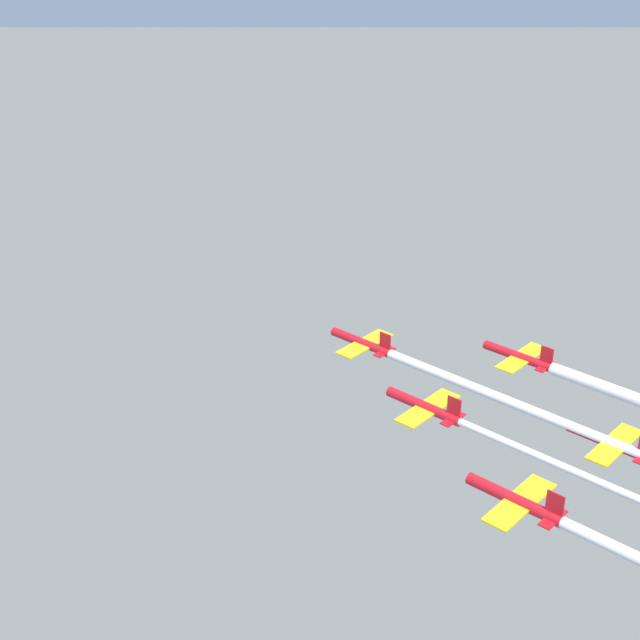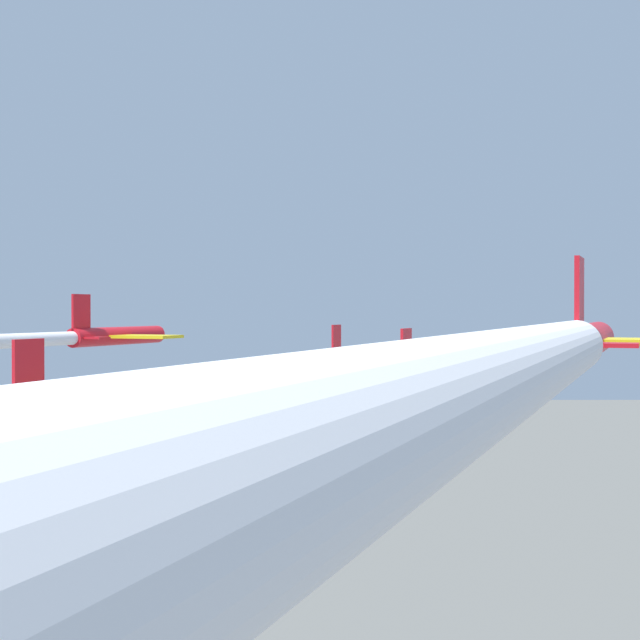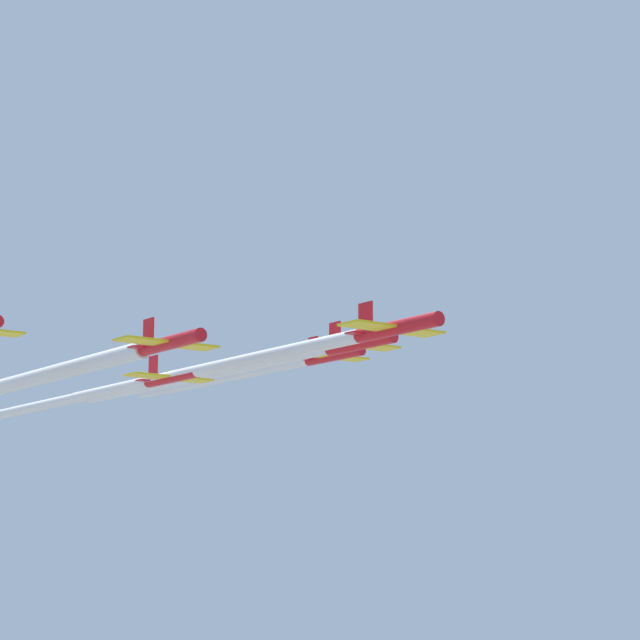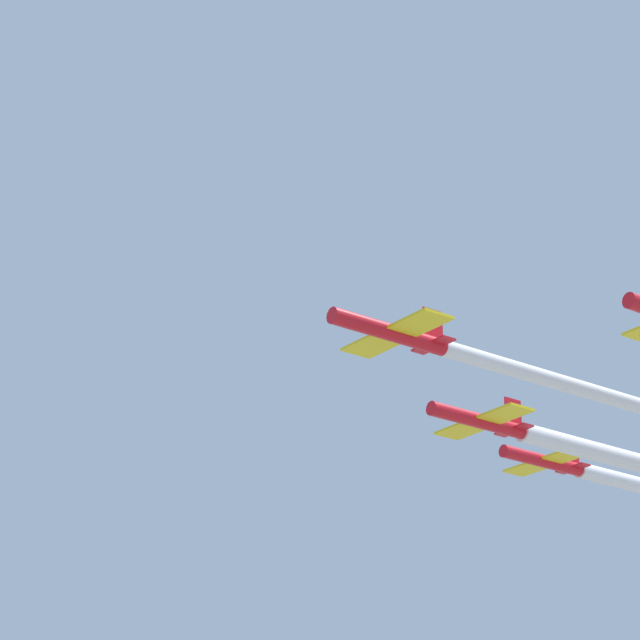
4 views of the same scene
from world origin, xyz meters
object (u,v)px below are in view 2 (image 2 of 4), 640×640
object	(u,v)px
jet_4	(85,398)
jet_5	(588,339)
jet_0	(352,357)
jet_1	(115,335)
jet_2	(423,373)

from	to	relation	value
jet_4	jet_5	xyz separation A→B (m)	(14.44, -10.60, 2.38)
jet_0	jet_1	distance (m)	17.76
jet_0	jet_2	bearing A→B (deg)	-59.53
jet_4	jet_5	world-z (taller)	jet_5
jet_1	jet_4	bearing A→B (deg)	-59.53
jet_2	jet_5	bearing A→B (deg)	-59.53
jet_1	jet_2	distance (m)	17.99
jet_0	jet_5	bearing A→B (deg)	-59.53
jet_2	jet_5	world-z (taller)	jet_5
jet_5	jet_1	bearing A→B (deg)	150.46
jet_0	jet_5	xyz separation A→B (m)	(-3.57, -35.15, 2.35)
jet_0	jet_5	world-z (taller)	jet_5
jet_1	jet_2	size ratio (longest dim) A/B	1.00
jet_4	jet_5	bearing A→B (deg)	-0.00
jet_1	jet_5	xyz separation A→B (m)	(12.66, -28.17, 0.54)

